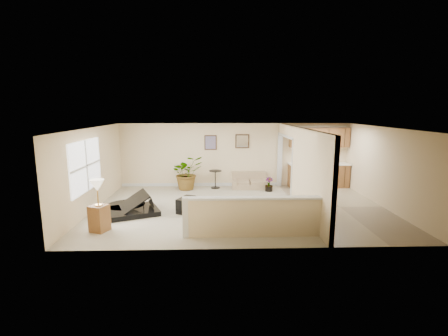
{
  "coord_description": "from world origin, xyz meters",
  "views": [
    {
      "loc": [
        -0.8,
        -9.73,
        3.05
      ],
      "look_at": [
        -0.5,
        0.4,
        1.2
      ],
      "focal_mm": 26.0,
      "sensor_mm": 36.0,
      "label": 1
    }
  ],
  "objects_px": {
    "accent_table": "(215,177)",
    "lamp_stand": "(99,210)",
    "small_plant": "(269,185)",
    "piano": "(132,194)",
    "piano_bench": "(186,205)",
    "loveseat": "(249,180)",
    "palm_plant": "(187,173)"
  },
  "relations": [
    {
      "from": "lamp_stand",
      "to": "piano_bench",
      "type": "bearing_deg",
      "value": 35.99
    },
    {
      "from": "accent_table",
      "to": "lamp_stand",
      "type": "distance_m",
      "value": 5.33
    },
    {
      "from": "loveseat",
      "to": "accent_table",
      "type": "distance_m",
      "value": 1.35
    },
    {
      "from": "piano",
      "to": "palm_plant",
      "type": "height_order",
      "value": "piano"
    },
    {
      "from": "accent_table",
      "to": "piano_bench",
      "type": "bearing_deg",
      "value": -106.82
    },
    {
      "from": "piano",
      "to": "palm_plant",
      "type": "relative_size",
      "value": 1.34
    },
    {
      "from": "loveseat",
      "to": "small_plant",
      "type": "relative_size",
      "value": 2.62
    },
    {
      "from": "piano",
      "to": "accent_table",
      "type": "relative_size",
      "value": 2.84
    },
    {
      "from": "piano",
      "to": "accent_table",
      "type": "bearing_deg",
      "value": 26.77
    },
    {
      "from": "loveseat",
      "to": "small_plant",
      "type": "xyz_separation_m",
      "value": [
        0.67,
        -0.58,
        -0.07
      ]
    },
    {
      "from": "piano_bench",
      "to": "palm_plant",
      "type": "relative_size",
      "value": 0.45
    },
    {
      "from": "piano",
      "to": "loveseat",
      "type": "xyz_separation_m",
      "value": [
        3.83,
        2.96,
        -0.26
      ]
    },
    {
      "from": "small_plant",
      "to": "lamp_stand",
      "type": "xyz_separation_m",
      "value": [
        -4.96,
        -3.89,
        0.34
      ]
    },
    {
      "from": "piano_bench",
      "to": "accent_table",
      "type": "xyz_separation_m",
      "value": [
        0.89,
        2.95,
        0.23
      ]
    },
    {
      "from": "piano_bench",
      "to": "small_plant",
      "type": "relative_size",
      "value": 1.24
    },
    {
      "from": "accent_table",
      "to": "small_plant",
      "type": "bearing_deg",
      "value": -15.29
    },
    {
      "from": "piano_bench",
      "to": "loveseat",
      "type": "height_order",
      "value": "loveseat"
    },
    {
      "from": "accent_table",
      "to": "small_plant",
      "type": "distance_m",
      "value": 2.1
    },
    {
      "from": "piano_bench",
      "to": "lamp_stand",
      "type": "xyz_separation_m",
      "value": [
        -2.05,
        -1.49,
        0.34
      ]
    },
    {
      "from": "loveseat",
      "to": "palm_plant",
      "type": "relative_size",
      "value": 0.94
    },
    {
      "from": "small_plant",
      "to": "accent_table",
      "type": "bearing_deg",
      "value": 164.71
    },
    {
      "from": "lamp_stand",
      "to": "palm_plant",
      "type": "bearing_deg",
      "value": 66.57
    },
    {
      "from": "accent_table",
      "to": "lamp_stand",
      "type": "relative_size",
      "value": 0.53
    },
    {
      "from": "piano",
      "to": "piano_bench",
      "type": "distance_m",
      "value": 1.63
    },
    {
      "from": "accent_table",
      "to": "loveseat",
      "type": "bearing_deg",
      "value": 1.18
    },
    {
      "from": "piano",
      "to": "loveseat",
      "type": "bearing_deg",
      "value": 14.79
    },
    {
      "from": "loveseat",
      "to": "accent_table",
      "type": "bearing_deg",
      "value": -176.8
    },
    {
      "from": "accent_table",
      "to": "palm_plant",
      "type": "relative_size",
      "value": 0.47
    },
    {
      "from": "palm_plant",
      "to": "lamp_stand",
      "type": "relative_size",
      "value": 1.11
    },
    {
      "from": "lamp_stand",
      "to": "loveseat",
      "type": "bearing_deg",
      "value": 46.22
    },
    {
      "from": "accent_table",
      "to": "lamp_stand",
      "type": "xyz_separation_m",
      "value": [
        -2.94,
        -4.44,
        0.12
      ]
    },
    {
      "from": "loveseat",
      "to": "accent_table",
      "type": "relative_size",
      "value": 1.98
    }
  ]
}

